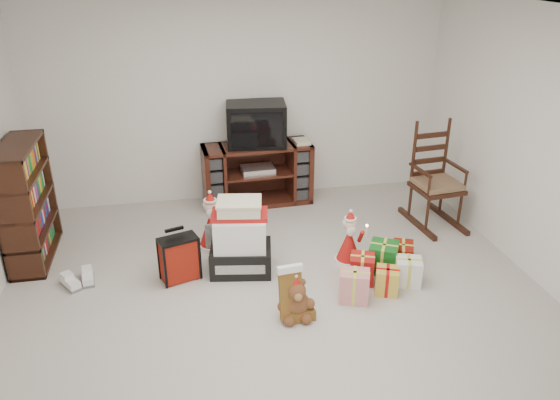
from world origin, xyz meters
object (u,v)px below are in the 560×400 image
at_px(tv_stand, 257,174).
at_px(gift_cluster, 384,269).
at_px(gift_pile, 240,241).
at_px(crt_television, 256,124).
at_px(sneaker_pair, 79,280).
at_px(mrs_claus_figurine, 212,226).
at_px(bookshelf, 28,205).
at_px(teddy_bear, 295,301).
at_px(rocking_chair, 434,188).
at_px(red_suitcase, 179,259).
at_px(santa_figurine, 349,242).

relative_size(tv_stand, gift_cluster, 1.32).
xyz_separation_m(gift_pile, crt_television, (0.42, 1.60, 0.69)).
height_order(gift_pile, sneaker_pair, gift_pile).
bearing_deg(crt_television, mrs_claus_figurine, -115.30).
xyz_separation_m(bookshelf, teddy_bear, (2.41, -1.54, -0.42)).
distance_m(gift_cluster, crt_television, 2.41).
height_order(tv_stand, mrs_claus_figurine, tv_stand).
xyz_separation_m(bookshelf, rocking_chair, (4.38, -0.03, -0.17)).
xyz_separation_m(gift_pile, red_suitcase, (-0.60, -0.06, -0.10)).
bearing_deg(santa_figurine, gift_pile, 177.43).
height_order(rocking_chair, teddy_bear, rocking_chair).
relative_size(gift_pile, mrs_claus_figurine, 1.16).
bearing_deg(bookshelf, gift_cluster, -18.68).
distance_m(rocking_chair, gift_cluster, 1.53).
height_order(red_suitcase, santa_figurine, santa_figurine).
distance_m(teddy_bear, crt_television, 2.60).
relative_size(teddy_bear, gift_cluster, 0.37).
xyz_separation_m(bookshelf, gift_cluster, (3.36, -1.14, -0.46)).
bearing_deg(sneaker_pair, bookshelf, 103.99).
height_order(mrs_claus_figurine, gift_cluster, mrs_claus_figurine).
xyz_separation_m(teddy_bear, mrs_claus_figurine, (-0.60, 1.39, 0.08)).
bearing_deg(sneaker_pair, teddy_bear, -48.87).
relative_size(rocking_chair, crt_television, 1.65).
distance_m(teddy_bear, santa_figurine, 1.09).
distance_m(teddy_bear, sneaker_pair, 2.11).
bearing_deg(teddy_bear, crt_television, 88.67).
bearing_deg(tv_stand, teddy_bear, -94.04).
bearing_deg(tv_stand, mrs_claus_figurine, -125.03).
distance_m(red_suitcase, teddy_bear, 1.25).
bearing_deg(gift_cluster, bookshelf, 161.32).
height_order(teddy_bear, gift_cluster, teddy_bear).
bearing_deg(mrs_claus_figurine, teddy_bear, -66.58).
height_order(tv_stand, crt_television, crt_television).
bearing_deg(red_suitcase, gift_cluster, -29.92).
relative_size(red_suitcase, santa_figurine, 0.91).
relative_size(tv_stand, gift_pile, 1.81).
height_order(rocking_chair, crt_television, crt_television).
distance_m(tv_stand, red_suitcase, 1.92).
xyz_separation_m(tv_stand, gift_cluster, (0.90, -2.02, -0.26)).
distance_m(bookshelf, gift_cluster, 3.58).
height_order(bookshelf, gift_pile, bookshelf).
bearing_deg(santa_figurine, gift_cluster, -61.22).
bearing_deg(santa_figurine, sneaker_pair, 178.08).
xyz_separation_m(tv_stand, teddy_bear, (-0.05, -2.43, -0.21)).
xyz_separation_m(rocking_chair, gift_pile, (-2.33, -0.65, -0.10)).
height_order(bookshelf, teddy_bear, bookshelf).
distance_m(gift_pile, mrs_claus_figurine, 0.59).
xyz_separation_m(red_suitcase, mrs_claus_figurine, (0.36, 0.59, 0.02)).
relative_size(gift_pile, red_suitcase, 1.41).
bearing_deg(crt_television, bookshelf, -153.23).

